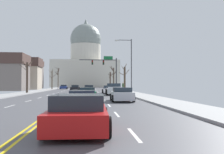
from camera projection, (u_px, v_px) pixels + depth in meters
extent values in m
cube|color=#4A4A4F|center=(76.00, 94.00, 36.70)|extent=(14.00, 180.00, 0.06)
cube|color=yellow|center=(75.00, 94.00, 36.69)|extent=(0.10, 176.40, 0.00)
cube|color=yellow|center=(77.00, 94.00, 36.71)|extent=(0.10, 176.40, 0.00)
cube|color=silver|center=(134.00, 135.00, 7.82)|extent=(0.12, 2.20, 0.00)
cube|color=silver|center=(117.00, 114.00, 13.00)|extent=(0.12, 2.20, 0.00)
cube|color=silver|center=(109.00, 105.00, 18.18)|extent=(0.12, 2.20, 0.00)
cube|color=silver|center=(105.00, 100.00, 23.36)|extent=(0.12, 2.20, 0.00)
cube|color=silver|center=(102.00, 97.00, 28.54)|extent=(0.12, 2.20, 0.00)
cube|color=silver|center=(100.00, 95.00, 33.72)|extent=(0.12, 2.20, 0.00)
cube|color=silver|center=(99.00, 94.00, 38.90)|extent=(0.12, 2.20, 0.00)
cube|color=silver|center=(98.00, 92.00, 44.08)|extent=(0.12, 2.20, 0.00)
cube|color=silver|center=(97.00, 91.00, 49.25)|extent=(0.12, 2.20, 0.00)
cube|color=silver|center=(97.00, 91.00, 54.43)|extent=(0.12, 2.20, 0.00)
cube|color=silver|center=(96.00, 90.00, 59.61)|extent=(0.12, 2.20, 0.00)
cube|color=silver|center=(96.00, 90.00, 64.79)|extent=(0.12, 2.20, 0.00)
cube|color=silver|center=(95.00, 89.00, 69.97)|extent=(0.12, 2.20, 0.00)
cube|color=silver|center=(95.00, 89.00, 75.15)|extent=(0.12, 2.20, 0.00)
cube|color=silver|center=(95.00, 88.00, 80.33)|extent=(0.12, 2.20, 0.00)
cube|color=silver|center=(94.00, 88.00, 85.51)|extent=(0.12, 2.20, 0.00)
cube|color=silver|center=(94.00, 88.00, 90.69)|extent=(0.12, 2.20, 0.00)
cube|color=silver|center=(94.00, 88.00, 95.86)|extent=(0.12, 2.20, 0.00)
cube|color=silver|center=(94.00, 87.00, 101.04)|extent=(0.12, 2.20, 0.00)
cube|color=silver|center=(10.00, 106.00, 17.58)|extent=(0.12, 2.20, 0.00)
cube|color=silver|center=(28.00, 101.00, 22.76)|extent=(0.12, 2.20, 0.00)
cube|color=silver|center=(40.00, 98.00, 27.93)|extent=(0.12, 2.20, 0.00)
cube|color=silver|center=(48.00, 95.00, 33.11)|extent=(0.12, 2.20, 0.00)
cube|color=silver|center=(54.00, 94.00, 38.29)|extent=(0.12, 2.20, 0.00)
cube|color=silver|center=(58.00, 93.00, 43.47)|extent=(0.12, 2.20, 0.00)
cube|color=silver|center=(61.00, 92.00, 48.65)|extent=(0.12, 2.20, 0.00)
cube|color=silver|center=(64.00, 91.00, 53.83)|extent=(0.12, 2.20, 0.00)
cube|color=silver|center=(66.00, 90.00, 59.01)|extent=(0.12, 2.20, 0.00)
cube|color=silver|center=(68.00, 90.00, 64.19)|extent=(0.12, 2.20, 0.00)
cube|color=silver|center=(70.00, 89.00, 69.37)|extent=(0.12, 2.20, 0.00)
cube|color=silver|center=(71.00, 89.00, 74.54)|extent=(0.12, 2.20, 0.00)
cube|color=silver|center=(73.00, 88.00, 79.72)|extent=(0.12, 2.20, 0.00)
cube|color=silver|center=(74.00, 88.00, 84.90)|extent=(0.12, 2.20, 0.00)
cube|color=silver|center=(75.00, 88.00, 90.08)|extent=(0.12, 2.20, 0.00)
cube|color=silver|center=(76.00, 88.00, 95.26)|extent=(0.12, 2.20, 0.00)
cube|color=silver|center=(76.00, 87.00, 100.44)|extent=(0.12, 2.20, 0.00)
cube|color=#989898|center=(133.00, 94.00, 37.44)|extent=(3.00, 180.00, 0.14)
cube|color=#989898|center=(16.00, 94.00, 35.97)|extent=(3.00, 180.00, 0.14)
cylinder|color=#28282D|center=(116.00, 74.00, 52.85)|extent=(0.22, 0.22, 6.81)
cylinder|color=#28282D|center=(98.00, 60.00, 52.59)|extent=(7.80, 0.16, 0.16)
cube|color=black|center=(103.00, 63.00, 52.68)|extent=(0.32, 0.28, 0.92)
sphere|color=red|center=(103.00, 61.00, 52.53)|extent=(0.22, 0.22, 0.22)
sphere|color=#332B05|center=(103.00, 63.00, 52.52)|extent=(0.22, 0.22, 0.22)
sphere|color=black|center=(103.00, 64.00, 52.51)|extent=(0.22, 0.22, 0.22)
cube|color=black|center=(92.00, 62.00, 52.48)|extent=(0.32, 0.28, 0.92)
sphere|color=red|center=(92.00, 61.00, 52.32)|extent=(0.22, 0.22, 0.22)
sphere|color=#332B05|center=(92.00, 62.00, 52.32)|extent=(0.22, 0.22, 0.22)
sphere|color=black|center=(92.00, 64.00, 52.31)|extent=(0.22, 0.22, 0.22)
cube|color=#146033|center=(108.00, 58.00, 52.81)|extent=(1.90, 0.06, 0.70)
cylinder|color=#333338|center=(131.00, 66.00, 37.06)|extent=(0.14, 0.14, 8.04)
cylinder|color=#333338|center=(124.00, 40.00, 37.07)|extent=(2.18, 0.09, 0.09)
cube|color=#B2B2AD|center=(117.00, 40.00, 36.97)|extent=(0.56, 0.24, 0.16)
cube|color=beige|center=(86.00, 74.00, 112.76)|extent=(29.26, 18.56, 11.58)
cylinder|color=beige|center=(86.00, 53.00, 113.01)|extent=(13.48, 13.48, 7.48)
sphere|color=gray|center=(86.00, 39.00, 113.16)|extent=(13.93, 13.93, 13.93)
cone|color=gray|center=(86.00, 22.00, 113.37)|extent=(1.80, 1.80, 2.40)
cube|color=black|center=(89.00, 89.00, 48.08)|extent=(1.94, 4.48, 0.66)
cube|color=#232D38|center=(89.00, 86.00, 47.74)|extent=(1.64, 1.94, 0.47)
cylinder|color=black|center=(85.00, 90.00, 49.40)|extent=(0.24, 0.65, 0.64)
cylinder|color=black|center=(94.00, 90.00, 49.49)|extent=(0.24, 0.65, 0.64)
cylinder|color=black|center=(84.00, 90.00, 46.66)|extent=(0.24, 0.65, 0.64)
cylinder|color=black|center=(94.00, 90.00, 46.75)|extent=(0.24, 0.65, 0.64)
cube|color=silver|center=(109.00, 90.00, 40.99)|extent=(1.90, 4.36, 0.63)
cube|color=#232D38|center=(109.00, 87.00, 40.84)|extent=(1.65, 2.05, 0.47)
cylinder|color=black|center=(103.00, 91.00, 42.25)|extent=(0.23, 0.64, 0.64)
cylinder|color=black|center=(113.00, 91.00, 42.39)|extent=(0.23, 0.64, 0.64)
cylinder|color=black|center=(103.00, 91.00, 39.57)|extent=(0.23, 0.64, 0.64)
cylinder|color=black|center=(115.00, 91.00, 39.71)|extent=(0.23, 0.64, 0.64)
cube|color=silver|center=(114.00, 91.00, 35.16)|extent=(2.22, 5.34, 0.71)
cube|color=#1E2833|center=(114.00, 86.00, 35.92)|extent=(1.93, 1.86, 0.68)
cube|color=silver|center=(115.00, 88.00, 32.60)|extent=(1.87, 0.17, 0.22)
cylinder|color=black|center=(106.00, 92.00, 36.68)|extent=(0.31, 0.81, 0.80)
cylinder|color=black|center=(120.00, 92.00, 36.79)|extent=(0.31, 0.81, 0.80)
cylinder|color=black|center=(107.00, 92.00, 33.53)|extent=(0.31, 0.81, 0.80)
cylinder|color=black|center=(122.00, 92.00, 33.63)|extent=(0.31, 0.81, 0.80)
cube|color=#1E7247|center=(87.00, 94.00, 27.89)|extent=(1.92, 4.46, 0.59)
cube|color=#232D38|center=(87.00, 89.00, 27.70)|extent=(1.64, 2.06, 0.41)
cylinder|color=black|center=(79.00, 94.00, 29.14)|extent=(0.24, 0.65, 0.64)
cylinder|color=black|center=(95.00, 94.00, 29.35)|extent=(0.24, 0.65, 0.64)
cylinder|color=black|center=(79.00, 96.00, 26.43)|extent=(0.24, 0.65, 0.64)
cylinder|color=black|center=(96.00, 95.00, 26.63)|extent=(0.24, 0.65, 0.64)
cube|color=silver|center=(122.00, 96.00, 22.51)|extent=(1.83, 4.31, 0.69)
cube|color=#232D38|center=(122.00, 90.00, 22.14)|extent=(1.57, 1.87, 0.40)
cylinder|color=black|center=(111.00, 97.00, 23.77)|extent=(0.23, 0.64, 0.64)
cylinder|color=black|center=(129.00, 97.00, 23.88)|extent=(0.23, 0.64, 0.64)
cylinder|color=black|center=(113.00, 99.00, 21.12)|extent=(0.23, 0.64, 0.64)
cylinder|color=black|center=(134.00, 98.00, 21.24)|extent=(0.23, 0.64, 0.64)
cube|color=navy|center=(82.00, 101.00, 16.10)|extent=(1.81, 4.23, 0.61)
cube|color=#232D38|center=(82.00, 93.00, 16.03)|extent=(1.57, 1.97, 0.38)
cylinder|color=black|center=(70.00, 102.00, 17.33)|extent=(0.23, 0.64, 0.64)
cylinder|color=black|center=(96.00, 102.00, 17.47)|extent=(0.23, 0.64, 0.64)
cylinder|color=black|center=(67.00, 105.00, 14.73)|extent=(0.23, 0.64, 0.64)
cylinder|color=black|center=(96.00, 105.00, 14.87)|extent=(0.23, 0.64, 0.64)
cube|color=#B71414|center=(79.00, 116.00, 8.66)|extent=(1.94, 4.45, 0.61)
cube|color=#232D38|center=(78.00, 102.00, 8.32)|extent=(1.67, 2.03, 0.47)
cylinder|color=black|center=(58.00, 116.00, 9.95)|extent=(0.23, 0.64, 0.64)
cylinder|color=black|center=(104.00, 115.00, 10.08)|extent=(0.23, 0.64, 0.64)
cylinder|color=black|center=(44.00, 128.00, 7.23)|extent=(0.23, 0.64, 0.64)
cylinder|color=black|center=(108.00, 127.00, 7.35)|extent=(0.23, 0.64, 0.64)
cube|color=black|center=(75.00, 88.00, 61.59)|extent=(2.02, 4.61, 0.56)
cube|color=#232D38|center=(75.00, 86.00, 61.88)|extent=(1.72, 2.08, 0.48)
cylinder|color=black|center=(79.00, 89.00, 60.23)|extent=(0.24, 0.65, 0.64)
cylinder|color=black|center=(71.00, 89.00, 60.12)|extent=(0.24, 0.65, 0.64)
cylinder|color=black|center=(79.00, 88.00, 63.05)|extent=(0.24, 0.65, 0.64)
cylinder|color=black|center=(72.00, 88.00, 62.94)|extent=(0.24, 0.65, 0.64)
cube|color=navy|center=(64.00, 87.00, 70.41)|extent=(1.90, 4.31, 0.63)
cube|color=#232D38|center=(64.00, 86.00, 70.61)|extent=(1.63, 1.85, 0.41)
cylinder|color=black|center=(67.00, 88.00, 69.19)|extent=(0.23, 0.64, 0.64)
cylinder|color=black|center=(60.00, 88.00, 68.99)|extent=(0.23, 0.64, 0.64)
cylinder|color=black|center=(67.00, 88.00, 71.82)|extent=(0.23, 0.64, 0.64)
cylinder|color=black|center=(61.00, 88.00, 71.63)|extent=(0.23, 0.64, 0.64)
cube|color=#B2A38E|center=(16.00, 78.00, 65.62)|extent=(12.50, 6.12, 5.98)
cube|color=#47332D|center=(16.00, 62.00, 65.73)|extent=(13.00, 6.37, 2.28)
cube|color=slate|center=(29.00, 77.00, 81.41)|extent=(8.06, 8.34, 7.50)
cube|color=#47332D|center=(29.00, 63.00, 81.52)|extent=(8.39, 8.67, 1.57)
cube|color=slate|center=(7.00, 78.00, 55.41)|extent=(8.47, 7.47, 5.74)
cube|color=#47332D|center=(7.00, 59.00, 55.52)|extent=(8.81, 7.77, 2.34)
cylinder|color=#423328|center=(114.00, 79.00, 61.07)|extent=(0.29, 0.29, 5.29)
cylinder|color=#423328|center=(113.00, 70.00, 60.83)|extent=(0.68, 0.70, 0.95)
cylinder|color=#423328|center=(111.00, 75.00, 61.04)|extent=(1.46, 0.08, 1.00)
cylinder|color=#423328|center=(112.00, 69.00, 61.53)|extent=(0.96, 0.98, 1.38)
cylinder|color=#423328|center=(115.00, 72.00, 61.33)|extent=(0.75, 0.48, 1.33)
cylinder|color=#423328|center=(115.00, 73.00, 61.44)|extent=(0.98, 0.70, 1.07)
cylinder|color=#423328|center=(112.00, 69.00, 61.53)|extent=(0.75, 0.99, 1.41)
cylinder|color=#423328|center=(58.00, 78.00, 79.46)|extent=(0.24, 0.24, 6.40)
cylinder|color=#423328|center=(57.00, 74.00, 78.98)|extent=(1.02, 1.08, 1.21)
cylinder|color=#423328|center=(57.00, 74.00, 79.03)|extent=(0.45, 1.04, 1.62)
cylinder|color=#423328|center=(58.00, 72.00, 79.06)|extent=(0.13, 0.98, 1.10)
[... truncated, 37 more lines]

